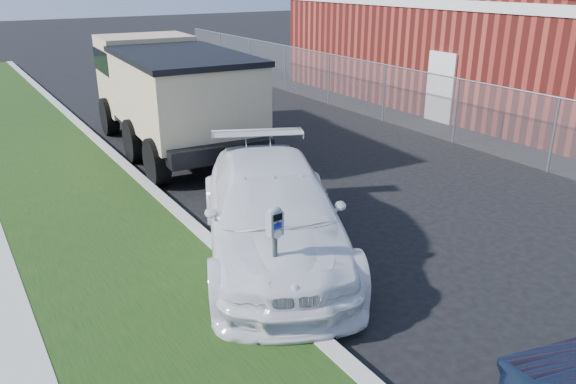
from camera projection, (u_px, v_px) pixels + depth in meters
ground at (386, 247)px, 9.79m from camera, size 120.00×120.00×0.00m
streetside at (23, 281)px, 8.59m from camera, size 6.12×50.00×0.15m
chainlink_fence at (385, 82)px, 17.83m from camera, size 0.06×30.06×30.00m
brick_building at (489, 40)px, 21.28m from camera, size 9.20×14.20×4.17m
parking_meter at (275, 237)px, 7.33m from camera, size 0.22×0.16×1.53m
white_wagon at (271, 210)px, 9.34m from camera, size 4.20×5.84×1.57m
dump_truck at (169, 89)px, 15.05m from camera, size 3.24×7.29×2.79m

